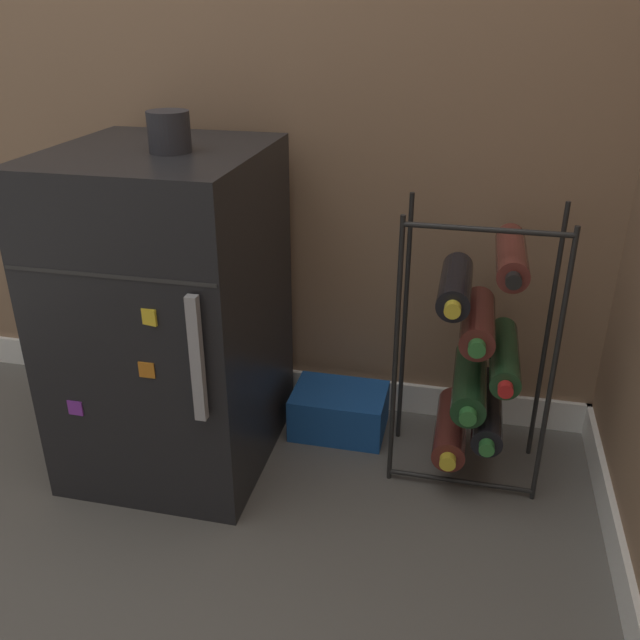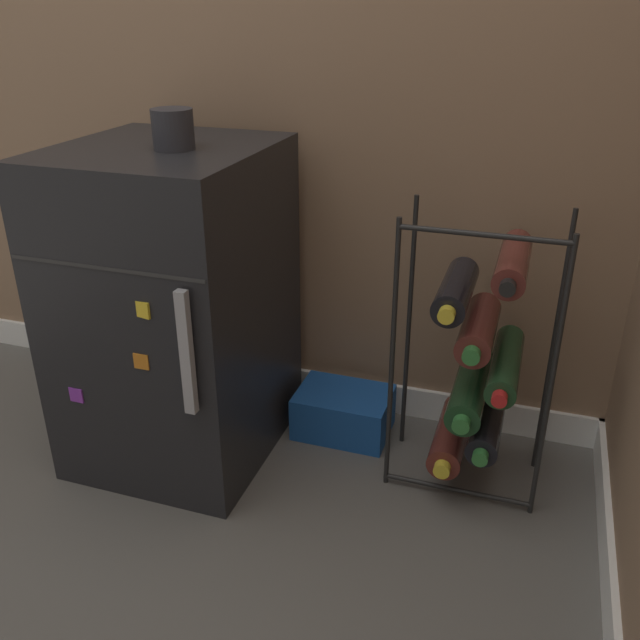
# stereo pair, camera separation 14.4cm
# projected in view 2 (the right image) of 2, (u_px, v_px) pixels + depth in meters

# --- Properties ---
(ground_plane) EXTENTS (14.00, 14.00, 0.00)m
(ground_plane) POSITION_uv_depth(u_px,v_px,m) (225.00, 520.00, 1.58)
(ground_plane) COLOR #56544F
(mini_fridge) EXTENTS (0.47, 0.55, 0.80)m
(mini_fridge) POSITION_uv_depth(u_px,v_px,m) (176.00, 307.00, 1.70)
(mini_fridge) COLOR black
(mini_fridge) RESTS_ON ground_plane
(wine_rack) EXTENTS (0.36, 0.33, 0.69)m
(wine_rack) POSITION_uv_depth(u_px,v_px,m) (478.00, 364.00, 1.59)
(wine_rack) COLOR black
(wine_rack) RESTS_ON ground_plane
(soda_box) EXTENTS (0.26, 0.18, 0.12)m
(soda_box) POSITION_uv_depth(u_px,v_px,m) (344.00, 412.00, 1.88)
(soda_box) COLOR #194C9E
(soda_box) RESTS_ON ground_plane
(fridge_top_cup) EXTENTS (0.09, 0.09, 0.09)m
(fridge_top_cup) POSITION_uv_depth(u_px,v_px,m) (173.00, 129.00, 1.48)
(fridge_top_cup) COLOR #28282D
(fridge_top_cup) RESTS_ON mini_fridge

